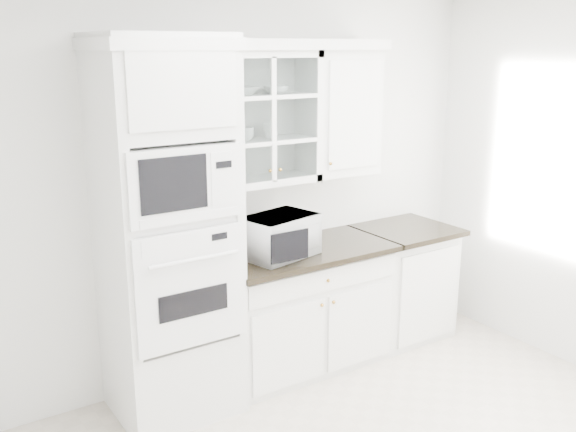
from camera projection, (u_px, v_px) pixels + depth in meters
room_shell at (367, 151)px, 3.42m from camera, size 4.00×3.50×2.70m
oven_column at (168, 234)px, 3.97m from camera, size 0.76×0.68×2.40m
base_cabinet_run at (301, 307)px, 4.73m from camera, size 1.32×0.67×0.92m
extra_base_cabinet at (402, 280)px, 5.26m from camera, size 0.72×0.67×0.92m
upper_cabinet_glass at (261, 118)px, 4.35m from camera, size 0.80×0.33×0.90m
upper_cabinet_solid at (339, 113)px, 4.71m from camera, size 0.55×0.33×0.90m
crown_molding at (248, 44)px, 4.15m from camera, size 2.14×0.38×0.07m
countertop_microwave at (278, 235)px, 4.40m from camera, size 0.58×0.51×0.29m
bowl_a at (241, 91)px, 4.22m from camera, size 0.26×0.26×0.05m
bowl_b at (276, 90)px, 4.35m from camera, size 0.22×0.22×0.05m
cup_a at (246, 134)px, 4.29m from camera, size 0.13×0.13×0.09m
cup_b at (269, 130)px, 4.42m from camera, size 0.14×0.14×0.10m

